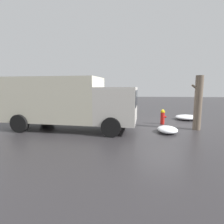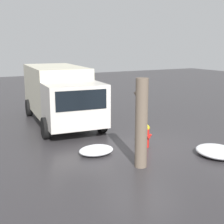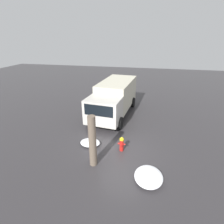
% 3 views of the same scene
% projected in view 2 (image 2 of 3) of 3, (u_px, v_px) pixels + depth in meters
% --- Properties ---
extents(ground_plane, '(60.00, 60.00, 0.00)m').
position_uv_depth(ground_plane, '(146.00, 147.00, 11.83)').
color(ground_plane, '#333033').
extents(fire_hydrant, '(0.35, 0.45, 0.90)m').
position_uv_depth(fire_hydrant, '(146.00, 135.00, 11.73)').
color(fire_hydrant, red).
rests_on(fire_hydrant, ground_plane).
extents(tree_trunk, '(0.59, 0.39, 2.82)m').
position_uv_depth(tree_trunk, '(141.00, 123.00, 9.64)').
color(tree_trunk, '#6B5B4C').
rests_on(tree_trunk, ground_plane).
extents(delivery_truck, '(7.13, 3.26, 2.74)m').
position_uv_depth(delivery_truck, '(59.00, 92.00, 15.33)').
color(delivery_truck, beige).
rests_on(delivery_truck, ground_plane).
extents(snow_pile_by_hydrant, '(0.97, 1.25, 0.31)m').
position_uv_depth(snow_pile_by_hydrant, '(96.00, 150.00, 10.99)').
color(snow_pile_by_hydrant, white).
rests_on(snow_pile_by_hydrant, ground_plane).
extents(snow_pile_curbside, '(1.58, 1.36, 0.33)m').
position_uv_depth(snow_pile_curbside, '(217.00, 151.00, 10.85)').
color(snow_pile_curbside, white).
rests_on(snow_pile_curbside, ground_plane).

